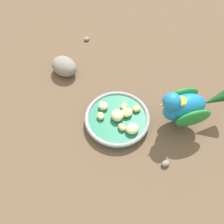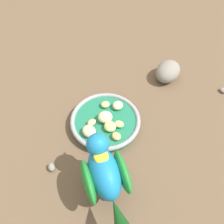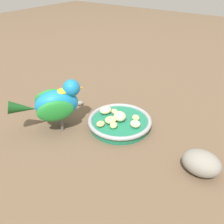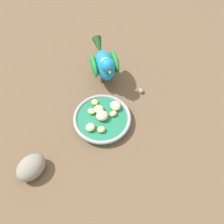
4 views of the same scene
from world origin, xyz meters
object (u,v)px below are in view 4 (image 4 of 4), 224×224
at_px(apple_piece_5, 113,114).
at_px(rock_large, 31,167).
at_px(feeding_bowl, 102,119).
at_px(apple_piece_6, 95,102).
at_px(apple_piece_4, 101,130).
at_px(parrot, 105,63).
at_px(apple_piece_0, 102,116).
at_px(apple_piece_2, 91,111).
at_px(pebble_1, 141,91).
at_px(apple_piece_3, 100,108).
at_px(apple_piece_7, 90,127).
at_px(apple_piece_1, 115,106).

relative_size(apple_piece_5, rock_large, 0.28).
height_order(feeding_bowl, apple_piece_5, apple_piece_5).
relative_size(apple_piece_5, apple_piece_6, 1.00).
distance_m(apple_piece_4, rock_large, 0.23).
distance_m(apple_piece_4, apple_piece_6, 0.11).
bearing_deg(apple_piece_6, rock_large, -177.83).
bearing_deg(parrot, apple_piece_5, -4.82).
height_order(apple_piece_0, apple_piece_6, apple_piece_0).
height_order(apple_piece_2, pebble_1, apple_piece_2).
height_order(apple_piece_3, apple_piece_5, apple_piece_3).
bearing_deg(parrot, apple_piece_3, -20.38).
distance_m(apple_piece_0, apple_piece_7, 0.06).
bearing_deg(apple_piece_1, apple_piece_0, 172.77).
relative_size(feeding_bowl, parrot, 1.01).
bearing_deg(feeding_bowl, apple_piece_4, -142.30).
height_order(feeding_bowl, apple_piece_4, apple_piece_4).
xyz_separation_m(apple_piece_5, apple_piece_6, (-0.00, 0.08, -0.00)).
xyz_separation_m(apple_piece_2, pebble_1, (0.19, -0.07, -0.02)).
bearing_deg(apple_piece_5, apple_piece_3, 105.90).
bearing_deg(apple_piece_1, apple_piece_5, -153.82).
bearing_deg(apple_piece_3, apple_piece_2, 151.11).
height_order(apple_piece_1, apple_piece_3, apple_piece_1).
distance_m(apple_piece_2, apple_piece_3, 0.03).
height_order(apple_piece_4, apple_piece_5, same).
distance_m(apple_piece_1, pebble_1, 0.13).
height_order(apple_piece_1, apple_piece_5, apple_piece_1).
height_order(apple_piece_2, rock_large, rock_large).
distance_m(apple_piece_2, parrot, 0.18).
distance_m(apple_piece_6, apple_piece_7, 0.10).
bearing_deg(apple_piece_7, feeding_bowl, -1.73).
distance_m(apple_piece_1, apple_piece_7, 0.11).
distance_m(apple_piece_0, rock_large, 0.26).
bearing_deg(parrot, apple_piece_0, -16.70).
bearing_deg(apple_piece_7, parrot, 28.81).
height_order(apple_piece_5, apple_piece_7, apple_piece_7).
bearing_deg(apple_piece_7, apple_piece_3, 18.83).
height_order(feeding_bowl, apple_piece_3, apple_piece_3).
relative_size(apple_piece_3, apple_piece_7, 1.13).
height_order(apple_piece_2, apple_piece_6, same).
bearing_deg(apple_piece_4, apple_piece_0, 37.40).
distance_m(apple_piece_5, pebble_1, 0.15).
relative_size(apple_piece_4, pebble_1, 1.12).
height_order(rock_large, pebble_1, rock_large).
distance_m(apple_piece_0, apple_piece_5, 0.04).
bearing_deg(apple_piece_3, apple_piece_4, -135.47).
bearing_deg(apple_piece_2, pebble_1, -19.44).
xyz_separation_m(apple_piece_4, parrot, (0.18, 0.14, 0.06)).
distance_m(feeding_bowl, rock_large, 0.26).
xyz_separation_m(apple_piece_3, apple_piece_5, (0.01, -0.05, -0.00)).
height_order(parrot, rock_large, parrot).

